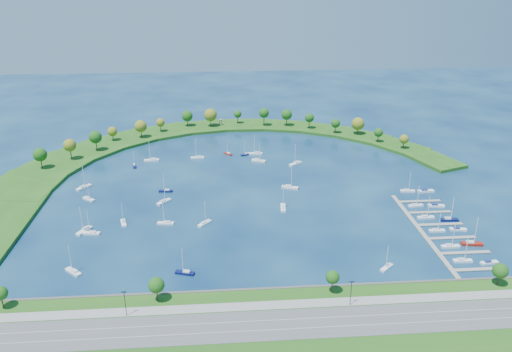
{
  "coord_description": "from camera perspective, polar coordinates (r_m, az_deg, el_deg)",
  "views": [
    {
      "loc": [
        -15.78,
        -264.0,
        114.8
      ],
      "look_at": [
        5.0,
        5.0,
        4.0
      ],
      "focal_mm": 35.48,
      "sensor_mm": 36.0,
      "label": 1
    }
  ],
  "objects": [
    {
      "name": "dock_system",
      "position": [
        254.02,
        19.69,
        -5.88
      ],
      "size": [
        24.28,
        82.0,
        1.6
      ],
      "color": "gray",
      "rests_on": "ground"
    },
    {
      "name": "moored_boat_16",
      "position": [
        261.5,
        3.07,
        -3.52
      ],
      "size": [
        3.35,
        9.1,
        13.09
      ],
      "rotation": [
        0.0,
        0.0,
        1.47
      ],
      "color": "white",
      "rests_on": "ground"
    },
    {
      "name": "moored_boat_20",
      "position": [
        324.75,
        0.28,
        1.8
      ],
      "size": [
        9.35,
        5.67,
        13.31
      ],
      "rotation": [
        0.0,
        0.0,
        5.91
      ],
      "color": "white",
      "rests_on": "ground"
    },
    {
      "name": "moored_boat_13",
      "position": [
        337.42,
        -0.04,
        2.61
      ],
      "size": [
        9.24,
        3.06,
        13.39
      ],
      "rotation": [
        0.0,
        0.0,
        3.09
      ],
      "color": "white",
      "rests_on": "ground"
    },
    {
      "name": "docked_boat_9",
      "position": [
        279.58,
        19.62,
        -3.16
      ],
      "size": [
        8.74,
        3.5,
        1.73
      ],
      "rotation": [
        0.0,
        0.0,
        -0.13
      ],
      "color": "white",
      "rests_on": "ground"
    },
    {
      "name": "moored_boat_4",
      "position": [
        336.05,
        -1.16,
        2.5
      ],
      "size": [
        7.01,
        4.78,
        10.1
      ],
      "rotation": [
        0.0,
        0.0,
        3.6
      ],
      "color": "#0A1144",
      "rests_on": "ground"
    },
    {
      "name": "moored_boat_9",
      "position": [
        284.98,
        -10.13,
        -1.61
      ],
      "size": [
        7.67,
        2.55,
        11.12
      ],
      "rotation": [
        0.0,
        0.0,
        3.08
      ],
      "color": "#0A1144",
      "rests_on": "ground"
    },
    {
      "name": "docked_boat_3",
      "position": [
        248.07,
        23.15,
        -6.97
      ],
      "size": [
        9.63,
        3.97,
        13.74
      ],
      "rotation": [
        0.0,
        0.0,
        -0.15
      ],
      "color": "maroon",
      "rests_on": "ground"
    },
    {
      "name": "moored_boat_19",
      "position": [
        249.8,
        -10.15,
        -5.18
      ],
      "size": [
        8.2,
        3.14,
        11.76
      ],
      "rotation": [
        0.0,
        0.0,
        3.03
      ],
      "color": "white",
      "rests_on": "ground"
    },
    {
      "name": "breakwater",
      "position": [
        334.18,
        -9.4,
        2.1
      ],
      "size": [
        286.74,
        247.64,
        2.0
      ],
      "color": "#205015",
      "rests_on": "ground"
    },
    {
      "name": "ground",
      "position": [
        288.31,
        -0.91,
        -1.14
      ],
      "size": [
        700.0,
        700.0,
        0.0
      ],
      "primitive_type": "plane",
      "color": "#081F47",
      "rests_on": "ground"
    },
    {
      "name": "moored_boat_10",
      "position": [
        252.49,
        -18.8,
        -5.78
      ],
      "size": [
        6.48,
        9.16,
        13.28
      ],
      "rotation": [
        0.0,
        0.0,
        4.22
      ],
      "color": "white",
      "rests_on": "ground"
    },
    {
      "name": "moored_boat_6",
      "position": [
        300.89,
        -18.83,
        -1.17
      ],
      "size": [
        7.86,
        8.85,
        13.64
      ],
      "rotation": [
        0.0,
        0.0,
        0.89
      ],
      "color": "white",
      "rests_on": "ground"
    },
    {
      "name": "moored_boat_21",
      "position": [
        221.93,
        -19.9,
        -10.05
      ],
      "size": [
        7.84,
        7.49,
        12.46
      ],
      "rotation": [
        0.0,
        0.0,
        2.4
      ],
      "color": "white",
      "rests_on": "ground"
    },
    {
      "name": "south_shoreline",
      "position": [
        181.97,
        1.61,
        -16.39
      ],
      "size": [
        420.0,
        43.1,
        11.6
      ],
      "color": "#205015",
      "rests_on": "ground"
    },
    {
      "name": "moored_boat_5",
      "position": [
        325.3,
        -13.56,
        1.18
      ],
      "size": [
        3.7,
        7.33,
        10.38
      ],
      "rotation": [
        0.0,
        0.0,
        4.97
      ],
      "color": "#0A1144",
      "rests_on": "ground"
    },
    {
      "name": "moored_boat_0",
      "position": [
        332.26,
        -11.67,
        1.81
      ],
      "size": [
        9.75,
        3.57,
        14.03
      ],
      "rotation": [
        0.0,
        0.0,
        3.24
      ],
      "color": "white",
      "rests_on": "ground"
    },
    {
      "name": "moored_boat_8",
      "position": [
        337.9,
        -3.17,
        2.58
      ],
      "size": [
        5.93,
        6.11,
        9.78
      ],
      "rotation": [
        0.0,
        0.0,
        2.33
      ],
      "color": "maroon",
      "rests_on": "ground"
    },
    {
      "name": "moored_boat_3",
      "position": [
        320.52,
        4.5,
        1.45
      ],
      "size": [
        9.24,
        7.87,
        14.03
      ],
      "rotation": [
        0.0,
        0.0,
        3.79
      ],
      "color": "white",
      "rests_on": "ground"
    },
    {
      "name": "docked_boat_8",
      "position": [
        276.35,
        17.56,
        -3.13
      ],
      "size": [
        8.1,
        3.26,
        11.57
      ],
      "rotation": [
        0.0,
        0.0,
        0.14
      ],
      "color": "white",
      "rests_on": "ground"
    },
    {
      "name": "docked_boat_10",
      "position": [
        292.91,
        16.71,
        -1.56
      ],
      "size": [
        8.13,
        3.02,
        11.68
      ],
      "rotation": [
        0.0,
        0.0,
        -0.1
      ],
      "color": "white",
      "rests_on": "ground"
    },
    {
      "name": "moored_boat_18",
      "position": [
        246.92,
        -5.82,
        -5.27
      ],
      "size": [
        7.02,
        7.53,
        11.84
      ],
      "rotation": [
        0.0,
        0.0,
        0.85
      ],
      "color": "white",
      "rests_on": "ground"
    },
    {
      "name": "harbor_tower",
      "position": [
        396.69,
        -4.01,
        6.1
      ],
      "size": [
        2.6,
        2.6,
        4.49
      ],
      "color": "gray",
      "rests_on": "breakwater"
    },
    {
      "name": "docked_boat_1",
      "position": [
        236.54,
        24.79,
        -8.84
      ],
      "size": [
        7.8,
        2.88,
        1.56
      ],
      "rotation": [
        0.0,
        0.0,
        0.1
      ],
      "color": "white",
      "rests_on": "ground"
    },
    {
      "name": "docked_boat_5",
      "position": [
        258.96,
        21.81,
        -5.58
      ],
      "size": [
        8.09,
        3.44,
        1.6
      ],
      "rotation": [
        0.0,
        0.0,
        -0.16
      ],
      "color": "white",
      "rests_on": "ground"
    },
    {
      "name": "docked_boat_11",
      "position": [
        295.83,
        18.57,
        -1.6
      ],
      "size": [
        9.14,
        2.94,
        1.84
      ],
      "rotation": [
        0.0,
        0.0,
        0.05
      ],
      "color": "white",
      "rests_on": "ground"
    },
    {
      "name": "moored_boat_17",
      "position": [
        332.32,
        -6.61,
        2.13
      ],
      "size": [
        8.75,
        2.86,
        12.69
      ],
      "rotation": [
        0.0,
        0.0,
        3.19
      ],
      "color": "white",
      "rests_on": "ground"
    },
    {
      "name": "docked_boat_0",
      "position": [
        233.33,
        22.27,
        -8.75
      ],
      "size": [
        8.0,
        2.64,
        11.6
      ],
      "rotation": [
        0.0,
        0.0,
        -0.06
      ],
      "color": "white",
      "rests_on": "ground"
    },
    {
      "name": "moored_boat_14",
      "position": [
        254.44,
        -14.72,
        -5.07
      ],
      "size": [
        4.2,
        8.15,
        11.53
      ],
      "rotation": [
        0.0,
        0.0,
        4.98
      ],
      "color": "white",
      "rests_on": "ground"
    },
    {
      "name": "moored_boat_7",
      "position": [
        249.28,
        -18.06,
        -6.07
      ],
      "size": [
        8.34,
        3.4,
        11.9
      ],
      "rotation": [
        0.0,
        0.0,
        3.0
      ],
      "color": "white",
      "rests_on": "ground"
    },
    {
      "name": "moored_boat_2",
      "position": [
        285.36,
        -18.35,
        -2.41
      ],
      "size": [
        7.5,
        6.63,
        11.55
      ],
      "rotation": [
        0.0,
        0.0,
        5.61
      ],
      "color": "white",
      "rests_on": "ground"
    },
    {
      "name": "moored_boat_15",
      "position": [
        218.75,
        14.54,
        -9.87
      ],
      "size": [
        6.86,
        6.41,
        10.8
      ],
      "rotation": [
        0.0,
        0.0,
        3.87
      ],
      "color": "white",
      "rests_on": "ground"
    },
    {
      "name": "breakwater_trees",
      "position": [
        366.58,
        -4.54,
        5.71
      ],
      "size": [
        239.7,
        95.01,
        13.94
      ],
      "color": "#382314",
      "rests_on": "breakwater"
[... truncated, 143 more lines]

